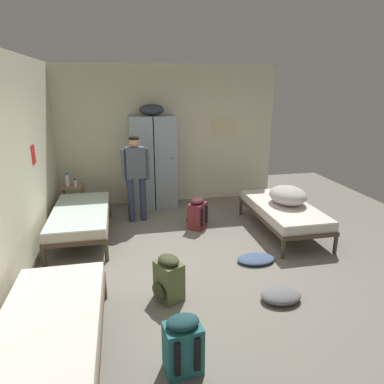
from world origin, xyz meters
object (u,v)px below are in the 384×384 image
object	(u,v)px
backpack_olive	(168,279)
clothes_pile_grey	(281,295)
water_bottle	(67,180)
backpack_teal	(183,345)
shelf_unit	(73,197)
bed_left_rear	(81,216)
clothes_pile_denim	(256,259)
bedding_heap	(288,195)
backpack_maroon	(197,214)
bed_left_front	(49,327)
person_traveler	(136,171)
locker_bank	(153,160)
bed_right	(283,210)
lotion_bottle	(75,183)

from	to	relation	value
backpack_olive	clothes_pile_grey	distance (m)	1.33
water_bottle	backpack_teal	xyz separation A→B (m)	(1.47, -4.26, -0.43)
shelf_unit	bed_left_rear	size ratio (longest dim) A/B	0.30
clothes_pile_denim	backpack_teal	bearing A→B (deg)	-128.38
bedding_heap	backpack_maroon	xyz separation A→B (m)	(-1.48, 0.40, -0.38)
bed_left_rear	backpack_maroon	xyz separation A→B (m)	(1.94, 0.01, -0.12)
shelf_unit	bed_left_front	size ratio (longest dim) A/B	0.30
person_traveler	clothes_pile_denim	xyz separation A→B (m)	(1.57, -1.94, -0.91)
locker_bank	backpack_teal	bearing A→B (deg)	-92.49
bed_right	lotion_bottle	world-z (taller)	lotion_bottle
locker_bank	bed_left_rear	xyz separation A→B (m)	(-1.33, -1.33, -0.59)
bed_left_rear	locker_bank	bearing A→B (deg)	45.08
person_traveler	backpack_teal	size ratio (longest dim) A/B	2.87
locker_bank	bedding_heap	distance (m)	2.74
bedding_heap	backpack_teal	distance (m)	3.56
backpack_maroon	backpack_olive	distance (m)	2.15
clothes_pile_grey	backpack_olive	bearing A→B (deg)	166.70
bedding_heap	lotion_bottle	world-z (taller)	bedding_heap
bedding_heap	clothes_pile_grey	distance (m)	2.22
shelf_unit	bed_left_rear	xyz separation A→B (m)	(0.25, -1.15, 0.04)
shelf_unit	bed_right	xyz separation A→B (m)	(3.59, -1.58, 0.04)
bed_left_front	backpack_maroon	xyz separation A→B (m)	(1.94, 2.79, -0.12)
bedding_heap	water_bottle	size ratio (longest dim) A/B	2.81
bedding_heap	locker_bank	bearing A→B (deg)	140.45
backpack_maroon	bedding_heap	bearing A→B (deg)	-15.26
shelf_unit	bed_left_rear	distance (m)	1.18
locker_bank	clothes_pile_grey	distance (m)	3.91
shelf_unit	lotion_bottle	xyz separation A→B (m)	(0.07, -0.04, 0.29)
bed_right	backpack_olive	size ratio (longest dim) A/B	3.45
locker_bank	backpack_teal	xyz separation A→B (m)	(-0.19, -4.43, -0.71)
bed_left_front	bed_left_rear	size ratio (longest dim) A/B	1.00
clothes_pile_denim	person_traveler	bearing A→B (deg)	128.93
backpack_maroon	backpack_teal	bearing A→B (deg)	-104.57
locker_bank	shelf_unit	world-z (taller)	locker_bank
bed_right	backpack_teal	size ratio (longest dim) A/B	3.45
clothes_pile_grey	clothes_pile_denim	size ratio (longest dim) A/B	0.89
locker_bank	bed_left_rear	bearing A→B (deg)	-134.92
bed_left_rear	clothes_pile_grey	distance (m)	3.37
bed_right	bedding_heap	world-z (taller)	bedding_heap
bed_left_front	clothes_pile_denim	xyz separation A→B (m)	(2.51, 1.42, -0.34)
lotion_bottle	backpack_maroon	size ratio (longest dim) A/B	0.28
water_bottle	lotion_bottle	world-z (taller)	water_bottle
clothes_pile_grey	clothes_pile_denim	bearing A→B (deg)	86.19
water_bottle	backpack_teal	world-z (taller)	water_bottle
person_traveler	lotion_bottle	world-z (taller)	person_traveler
bed_right	backpack_teal	world-z (taller)	backpack_teal
water_bottle	bed_right	bearing A→B (deg)	-23.56
bed_left_rear	backpack_teal	xyz separation A→B (m)	(1.14, -3.09, -0.12)
locker_bank	person_traveler	world-z (taller)	locker_bank
locker_bank	shelf_unit	distance (m)	1.71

